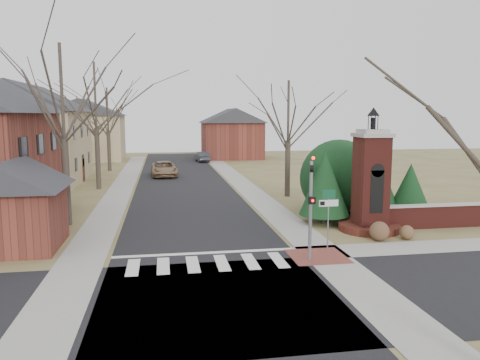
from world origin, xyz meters
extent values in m
plane|color=brown|center=(0.00, 0.00, 0.00)|extent=(120.00, 120.00, 0.00)
cube|color=black|center=(0.00, 22.00, 0.01)|extent=(8.00, 70.00, 0.01)
cube|color=black|center=(0.00, -3.00, 0.01)|extent=(120.00, 8.00, 0.01)
cube|color=silver|center=(0.00, 0.80, 0.01)|extent=(8.00, 2.20, 0.02)
cube|color=silver|center=(0.00, 2.30, 0.01)|extent=(8.00, 0.35, 0.02)
cube|color=gray|center=(5.20, 22.00, 0.01)|extent=(2.00, 60.00, 0.02)
cube|color=gray|center=(-5.20, 22.00, 0.01)|extent=(2.00, 60.00, 0.02)
cube|color=brown|center=(4.80, 1.00, 0.01)|extent=(2.40, 2.40, 0.02)
cylinder|color=slate|center=(4.30, 0.60, 2.10)|extent=(0.14, 0.14, 4.20)
imported|color=black|center=(4.30, 0.60, 4.05)|extent=(0.15, 0.18, 0.90)
sphere|color=#FF0C05|center=(4.30, 0.38, 4.35)|extent=(0.14, 0.14, 0.14)
cube|color=black|center=(4.30, 0.42, 2.60)|extent=(0.28, 0.16, 0.30)
sphere|color=#FF0C05|center=(4.30, 0.33, 2.60)|extent=(0.11, 0.11, 0.11)
cylinder|color=slate|center=(5.60, 2.00, 1.30)|extent=(0.06, 0.06, 2.60)
cube|color=silver|center=(5.60, 1.98, 2.15)|extent=(0.90, 0.03, 0.30)
cube|color=black|center=(5.30, 1.97, 2.15)|extent=(0.22, 0.02, 0.18)
cube|color=#0F4A2C|center=(5.60, 1.98, 2.55)|extent=(0.60, 0.03, 0.40)
cylinder|color=maroon|center=(9.00, 5.00, 0.18)|extent=(3.20, 3.20, 0.36)
cube|color=maroon|center=(9.00, 5.00, 2.50)|extent=(1.50, 1.50, 5.00)
cube|color=black|center=(9.00, 4.28, 2.20)|extent=(0.70, 0.10, 2.20)
cube|color=gray|center=(9.00, 5.00, 5.05)|extent=(1.70, 1.70, 0.20)
cube|color=gray|center=(9.00, 5.00, 5.25)|extent=(1.30, 1.30, 0.20)
cylinder|color=black|center=(9.00, 5.00, 5.65)|extent=(0.20, 0.20, 0.60)
cone|color=black|center=(9.00, 5.00, 6.25)|extent=(0.64, 0.64, 0.45)
cube|color=maroon|center=(13.50, 5.00, 0.60)|extent=(7.50, 0.40, 1.20)
cube|color=gray|center=(13.50, 5.00, 1.25)|extent=(7.50, 0.50, 0.10)
cube|color=tan|center=(-13.50, 27.00, 3.20)|extent=(9.00, 12.00, 6.40)
cube|color=brown|center=(-8.50, 4.50, 1.40)|extent=(4.00, 4.00, 2.80)
cube|color=tan|center=(-12.00, 48.00, 3.00)|extent=(10.00, 8.00, 6.00)
cube|color=tan|center=(-14.80, 46.40, 6.99)|extent=(0.75, 0.75, 3.08)
cube|color=brown|center=(8.00, 48.00, 2.50)|extent=(8.00, 8.00, 5.00)
cube|color=brown|center=(5.76, 46.40, 5.90)|extent=(0.75, 0.75, 2.80)
cylinder|color=#473D33|center=(7.20, 7.00, 0.25)|extent=(0.20, 0.20, 0.50)
cone|color=black|center=(7.20, 7.00, 2.30)|extent=(2.80, 2.80, 3.60)
cylinder|color=#473D33|center=(10.50, 8.20, 0.25)|extent=(0.20, 0.20, 0.50)
cone|color=black|center=(10.50, 8.20, 2.60)|extent=(3.40, 3.40, 4.20)
cylinder|color=#473D33|center=(12.50, 7.20, 0.25)|extent=(0.20, 0.20, 0.50)
cone|color=black|center=(12.50, 7.20, 1.90)|extent=(2.40, 2.40, 2.80)
sphere|color=black|center=(9.00, 9.50, 2.40)|extent=(4.80, 4.80, 4.80)
cylinder|color=#473D33|center=(-7.00, 9.00, 2.42)|extent=(0.40, 0.40, 4.83)
cylinder|color=#473D33|center=(-7.00, 22.00, 2.52)|extent=(0.40, 0.40, 5.04)
cylinder|color=#473D33|center=(-7.50, 35.00, 2.21)|extent=(0.40, 0.40, 4.41)
cylinder|color=#473D33|center=(7.50, 16.00, 2.10)|extent=(0.40, 0.40, 4.20)
imported|color=#8F704E|center=(-1.60, 29.28, 0.74)|extent=(2.69, 5.45, 1.49)
imported|color=#36393E|center=(3.40, 43.49, 0.67)|extent=(1.85, 4.19, 1.34)
sphere|color=brown|center=(8.60, 3.00, 0.48)|extent=(0.95, 0.95, 0.95)
sphere|color=brown|center=(10.04, 3.00, 0.35)|extent=(0.71, 0.71, 0.71)
camera|label=1|loc=(-1.72, -17.74, 6.07)|focal=35.00mm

